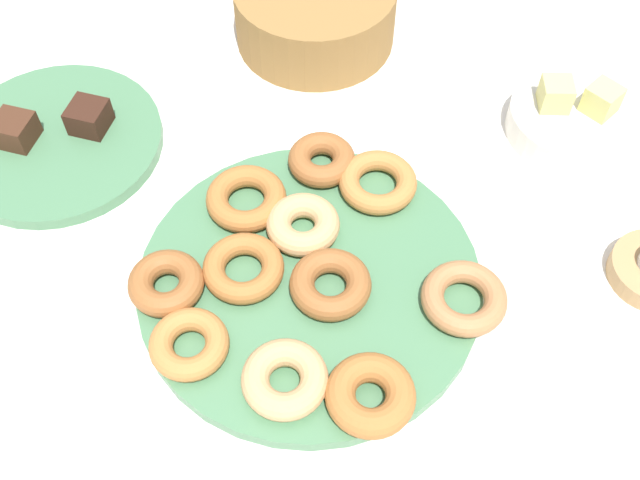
{
  "coord_description": "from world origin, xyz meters",
  "views": [
    {
      "loc": [
        0.17,
        -0.4,
        0.72
      ],
      "look_at": [
        0.0,
        0.03,
        0.05
      ],
      "focal_mm": 43.35,
      "sensor_mm": 36.0,
      "label": 1
    }
  ],
  "objects_px": {
    "donut_6": "(322,160)",
    "donut_7": "(378,182)",
    "cake_plate": "(57,142)",
    "donut_8": "(246,198)",
    "basket": "(315,13)",
    "melon_chunk_right": "(602,100)",
    "donut_4": "(464,298)",
    "fruit_bowl": "(570,121)",
    "donut_3": "(243,268)",
    "donut_2": "(303,225)",
    "donut_10": "(166,283)",
    "donut_1": "(189,344)",
    "brownie_far": "(89,117)",
    "donut_9": "(370,395)",
    "brownie_near": "(15,130)",
    "donut_0": "(330,284)",
    "donut_5": "(285,379)",
    "melon_chunk_left": "(556,94)",
    "donut_plate": "(310,282)"
  },
  "relations": [
    {
      "from": "donut_plate",
      "to": "donut_0",
      "type": "distance_m",
      "value": 0.04
    },
    {
      "from": "donut_1",
      "to": "donut_5",
      "type": "distance_m",
      "value": 0.1
    },
    {
      "from": "donut_10",
      "to": "donut_1",
      "type": "bearing_deg",
      "value": -44.72
    },
    {
      "from": "brownie_near",
      "to": "donut_7",
      "type": "bearing_deg",
      "value": 11.52
    },
    {
      "from": "donut_1",
      "to": "donut_3",
      "type": "distance_m",
      "value": 0.1
    },
    {
      "from": "donut_0",
      "to": "brownie_far",
      "type": "bearing_deg",
      "value": 162.59
    },
    {
      "from": "cake_plate",
      "to": "brownie_near",
      "type": "distance_m",
      "value": 0.05
    },
    {
      "from": "donut_4",
      "to": "fruit_bowl",
      "type": "distance_m",
      "value": 0.31
    },
    {
      "from": "fruit_bowl",
      "to": "donut_0",
      "type": "bearing_deg",
      "value": -119.02
    },
    {
      "from": "brownie_near",
      "to": "fruit_bowl",
      "type": "distance_m",
      "value": 0.68
    },
    {
      "from": "donut_1",
      "to": "donut_5",
      "type": "relative_size",
      "value": 0.95
    },
    {
      "from": "donut_0",
      "to": "donut_3",
      "type": "bearing_deg",
      "value": -171.1
    },
    {
      "from": "donut_6",
      "to": "donut_7",
      "type": "distance_m",
      "value": 0.07
    },
    {
      "from": "melon_chunk_left",
      "to": "donut_9",
      "type": "bearing_deg",
      "value": -100.3
    },
    {
      "from": "donut_2",
      "to": "basket",
      "type": "bearing_deg",
      "value": 109.71
    },
    {
      "from": "donut_1",
      "to": "brownie_near",
      "type": "bearing_deg",
      "value": 151.4
    },
    {
      "from": "donut_6",
      "to": "basket",
      "type": "relative_size",
      "value": 0.37
    },
    {
      "from": "donut_9",
      "to": "donut_2",
      "type": "bearing_deg",
      "value": 130.05
    },
    {
      "from": "donut_3",
      "to": "brownie_far",
      "type": "height_order",
      "value": "brownie_far"
    },
    {
      "from": "donut_6",
      "to": "cake_plate",
      "type": "height_order",
      "value": "donut_6"
    },
    {
      "from": "donut_10",
      "to": "donut_5",
      "type": "bearing_deg",
      "value": -18.99
    },
    {
      "from": "donut_2",
      "to": "donut_10",
      "type": "relative_size",
      "value": 1.02
    },
    {
      "from": "melon_chunk_left",
      "to": "donut_5",
      "type": "bearing_deg",
      "value": -109.65
    },
    {
      "from": "donut_6",
      "to": "melon_chunk_right",
      "type": "xyz_separation_m",
      "value": [
        0.29,
        0.19,
        0.02
      ]
    },
    {
      "from": "donut_6",
      "to": "donut_10",
      "type": "xyz_separation_m",
      "value": [
        -0.09,
        -0.22,
        -0.0
      ]
    },
    {
      "from": "donut_10",
      "to": "fruit_bowl",
      "type": "bearing_deg",
      "value": 48.99
    },
    {
      "from": "donut_6",
      "to": "brownie_far",
      "type": "bearing_deg",
      "value": -171.54
    },
    {
      "from": "donut_5",
      "to": "brownie_far",
      "type": "height_order",
      "value": "brownie_far"
    },
    {
      "from": "donut_4",
      "to": "fruit_bowl",
      "type": "xyz_separation_m",
      "value": [
        0.05,
        0.3,
        -0.01
      ]
    },
    {
      "from": "brownie_near",
      "to": "melon_chunk_left",
      "type": "bearing_deg",
      "value": 25.0
    },
    {
      "from": "donut_1",
      "to": "donut_2",
      "type": "distance_m",
      "value": 0.18
    },
    {
      "from": "donut_8",
      "to": "basket",
      "type": "bearing_deg",
      "value": 97.68
    },
    {
      "from": "donut_8",
      "to": "melon_chunk_right",
      "type": "height_order",
      "value": "melon_chunk_right"
    },
    {
      "from": "donut_6",
      "to": "cake_plate",
      "type": "xyz_separation_m",
      "value": [
        -0.32,
        -0.08,
        -0.02
      ]
    },
    {
      "from": "brownie_near",
      "to": "brownie_far",
      "type": "distance_m",
      "value": 0.09
    },
    {
      "from": "donut_7",
      "to": "donut_plate",
      "type": "bearing_deg",
      "value": -100.8
    },
    {
      "from": "donut_0",
      "to": "donut_4",
      "type": "distance_m",
      "value": 0.14
    },
    {
      "from": "donut_plate",
      "to": "donut_8",
      "type": "distance_m",
      "value": 0.12
    },
    {
      "from": "donut_9",
      "to": "fruit_bowl",
      "type": "height_order",
      "value": "donut_9"
    },
    {
      "from": "basket",
      "to": "donut_2",
      "type": "bearing_deg",
      "value": -70.29
    },
    {
      "from": "donut_plate",
      "to": "donut_8",
      "type": "height_order",
      "value": "donut_8"
    },
    {
      "from": "donut_0",
      "to": "brownie_near",
      "type": "bearing_deg",
      "value": 171.91
    },
    {
      "from": "donut_3",
      "to": "donut_7",
      "type": "relative_size",
      "value": 0.97
    },
    {
      "from": "donut_3",
      "to": "cake_plate",
      "type": "xyz_separation_m",
      "value": [
        -0.3,
        0.1,
        -0.02
      ]
    },
    {
      "from": "donut_0",
      "to": "fruit_bowl",
      "type": "distance_m",
      "value": 0.39
    },
    {
      "from": "donut_1",
      "to": "donut_2",
      "type": "bearing_deg",
      "value": 74.33
    },
    {
      "from": "donut_0",
      "to": "basket",
      "type": "height_order",
      "value": "basket"
    },
    {
      "from": "basket",
      "to": "donut_0",
      "type": "bearing_deg",
      "value": -65.91
    },
    {
      "from": "donut_0",
      "to": "donut_4",
      "type": "bearing_deg",
      "value": 15.08
    },
    {
      "from": "donut_plate",
      "to": "donut_6",
      "type": "distance_m",
      "value": 0.16
    }
  ]
}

